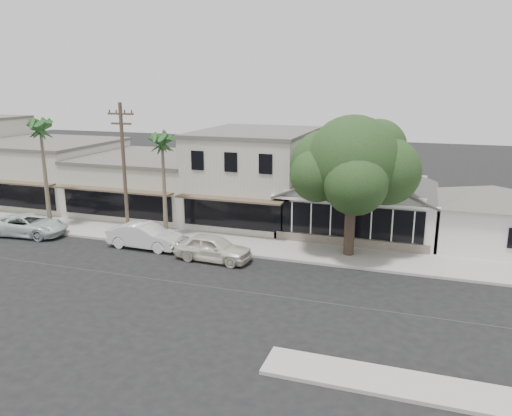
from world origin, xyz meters
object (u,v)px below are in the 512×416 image
(utility_pole, at_px, (124,170))
(car_1, at_px, (145,236))
(shade_tree, at_px, (352,164))
(car_0, at_px, (213,248))
(car_2, at_px, (28,225))

(utility_pole, bearing_deg, car_1, -23.62)
(utility_pole, relative_size, car_1, 1.87)
(shade_tree, bearing_deg, utility_pole, -171.96)
(car_1, bearing_deg, car_0, -97.41)
(car_1, height_order, car_2, car_1)
(car_0, distance_m, car_2, 13.95)
(car_0, relative_size, car_1, 0.95)
(car_1, distance_m, shade_tree, 13.55)
(utility_pole, bearing_deg, car_0, -12.65)
(utility_pole, relative_size, shade_tree, 1.07)
(car_2, relative_size, shade_tree, 0.63)
(utility_pole, xyz_separation_m, car_1, (1.70, -0.74, -3.99))
(car_0, xyz_separation_m, car_2, (-13.94, 0.52, -0.05))
(car_0, height_order, car_2, car_0)
(utility_pole, relative_size, car_2, 1.70)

